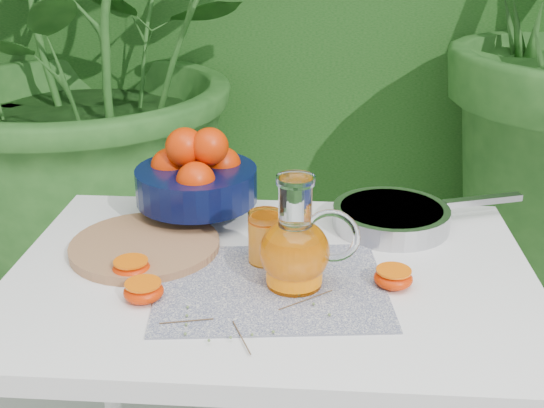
# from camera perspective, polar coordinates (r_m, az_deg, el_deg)

# --- Properties ---
(potted_plant_left) EXTENTS (2.39, 2.39, 1.93)m
(potted_plant_left) POSITION_cam_1_polar(r_m,az_deg,el_deg) (2.62, -14.77, 13.20)
(potted_plant_left) COLOR #24561D
(potted_plant_left) RESTS_ON ground
(white_table) EXTENTS (1.00, 0.70, 0.75)m
(white_table) POSITION_cam_1_polar(r_m,az_deg,el_deg) (1.35, -0.06, -8.65)
(white_table) COLOR white
(white_table) RESTS_ON ground
(placemat) EXTENTS (0.45, 0.37, 0.00)m
(placemat) POSITION_cam_1_polar(r_m,az_deg,el_deg) (1.25, -0.10, -6.88)
(placemat) COLOR #0B1241
(placemat) RESTS_ON white_table
(cutting_board) EXTENTS (0.37, 0.37, 0.02)m
(cutting_board) POSITION_cam_1_polar(r_m,az_deg,el_deg) (1.40, -10.58, -3.47)
(cutting_board) COLOR #A07548
(cutting_board) RESTS_ON white_table
(fruit_bowl) EXTENTS (0.31, 0.31, 0.21)m
(fruit_bowl) POSITION_cam_1_polar(r_m,az_deg,el_deg) (1.51, -6.34, 2.28)
(fruit_bowl) COLOR black
(fruit_bowl) RESTS_ON white_table
(juice_pitcher) EXTENTS (0.19, 0.15, 0.21)m
(juice_pitcher) POSITION_cam_1_polar(r_m,az_deg,el_deg) (1.22, 2.03, -3.74)
(juice_pitcher) COLOR white
(juice_pitcher) RESTS_ON white_table
(juice_tumbler) EXTENTS (0.09, 0.09, 0.10)m
(juice_tumbler) POSITION_cam_1_polar(r_m,az_deg,el_deg) (1.31, -0.51, -2.89)
(juice_tumbler) COLOR white
(juice_tumbler) RESTS_ON white_table
(saute_pan) EXTENTS (0.46, 0.32, 0.05)m
(saute_pan) POSITION_cam_1_polar(r_m,az_deg,el_deg) (1.50, 10.06, -0.99)
(saute_pan) COLOR #ABABAF
(saute_pan) RESTS_ON white_table
(orange_halves) EXTENTS (0.57, 0.17, 0.03)m
(orange_halves) POSITION_cam_1_polar(r_m,az_deg,el_deg) (1.25, -4.13, -6.26)
(orange_halves) COLOR #E23B02
(orange_halves) RESTS_ON white_table
(thyme_sprigs) EXTENTS (0.29, 0.22, 0.01)m
(thyme_sprigs) POSITION_cam_1_polar(r_m,az_deg,el_deg) (1.15, -1.98, -9.47)
(thyme_sprigs) COLOR brown
(thyme_sprigs) RESTS_ON white_table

